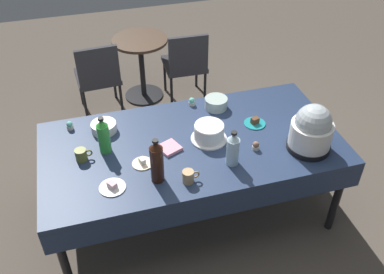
{
  "coord_description": "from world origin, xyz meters",
  "views": [
    {
      "loc": [
        -0.66,
        -2.32,
        2.74
      ],
      "look_at": [
        0.0,
        0.0,
        0.8
      ],
      "focal_mm": 39.77,
      "sensor_mm": 36.0,
      "label": 1
    }
  ],
  "objects": [
    {
      "name": "ground",
      "position": [
        0.0,
        0.0,
        0.0
      ],
      "size": [
        9.0,
        9.0,
        0.0
      ],
      "primitive_type": "plane",
      "color": "brown"
    },
    {
      "name": "potluck_table",
      "position": [
        0.0,
        0.0,
        0.69
      ],
      "size": [
        2.2,
        1.1,
        0.75
      ],
      "color": "navy",
      "rests_on": "ground"
    },
    {
      "name": "frosted_layer_cake",
      "position": [
        0.13,
        0.0,
        0.81
      ],
      "size": [
        0.27,
        0.27,
        0.13
      ],
      "color": "silver",
      "rests_on": "potluck_table"
    },
    {
      "name": "slow_cooker",
      "position": [
        0.79,
        -0.29,
        0.92
      ],
      "size": [
        0.31,
        0.31,
        0.36
      ],
      "color": "black",
      "rests_on": "potluck_table"
    },
    {
      "name": "glass_salad_bowl",
      "position": [
        0.31,
        0.38,
        0.79
      ],
      "size": [
        0.18,
        0.18,
        0.09
      ],
      "primitive_type": "cylinder",
      "color": "#B2C6BC",
      "rests_on": "potluck_table"
    },
    {
      "name": "ceramic_snack_bowl",
      "position": [
        -0.6,
        0.32,
        0.79
      ],
      "size": [
        0.19,
        0.19,
        0.07
      ],
      "primitive_type": "cylinder",
      "color": "silver",
      "rests_on": "potluck_table"
    },
    {
      "name": "dessert_plate_white",
      "position": [
        -0.63,
        -0.31,
        0.76
      ],
      "size": [
        0.17,
        0.17,
        0.05
      ],
      "color": "white",
      "rests_on": "potluck_table"
    },
    {
      "name": "dessert_plate_teal",
      "position": [
        0.53,
        0.08,
        0.76
      ],
      "size": [
        0.17,
        0.17,
        0.06
      ],
      "color": "teal",
      "rests_on": "potluck_table"
    },
    {
      "name": "dessert_plate_cream",
      "position": [
        -0.4,
        -0.13,
        0.76
      ],
      "size": [
        0.14,
        0.14,
        0.05
      ],
      "color": "beige",
      "rests_on": "potluck_table"
    },
    {
      "name": "cupcake_berry",
      "position": [
        0.42,
        -0.2,
        0.78
      ],
      "size": [
        0.05,
        0.05,
        0.07
      ],
      "color": "beige",
      "rests_on": "potluck_table"
    },
    {
      "name": "cupcake_cocoa",
      "position": [
        0.13,
        0.47,
        0.78
      ],
      "size": [
        0.05,
        0.05,
        0.07
      ],
      "color": "beige",
      "rests_on": "potluck_table"
    },
    {
      "name": "cupcake_rose",
      "position": [
        -0.85,
        0.41,
        0.78
      ],
      "size": [
        0.05,
        0.05,
        0.07
      ],
      "color": "beige",
      "rests_on": "potluck_table"
    },
    {
      "name": "soda_bottle_lime_soda",
      "position": [
        -0.62,
        0.08,
        0.89
      ],
      "size": [
        0.09,
        0.09,
        0.29
      ],
      "color": "green",
      "rests_on": "potluck_table"
    },
    {
      "name": "soda_bottle_water",
      "position": [
        0.2,
        -0.29,
        0.88
      ],
      "size": [
        0.09,
        0.09,
        0.27
      ],
      "color": "silver",
      "rests_on": "potluck_table"
    },
    {
      "name": "soda_bottle_cola",
      "position": [
        -0.32,
        -0.31,
        0.91
      ],
      "size": [
        0.09,
        0.09,
        0.34
      ],
      "color": "#33190F",
      "rests_on": "potluck_table"
    },
    {
      "name": "coffee_mug_olive",
      "position": [
        -0.79,
        0.03,
        0.79
      ],
      "size": [
        0.12,
        0.08,
        0.09
      ],
      "color": "olive",
      "rests_on": "potluck_table"
    },
    {
      "name": "coffee_mug_tan",
      "position": [
        -0.13,
        -0.39,
        0.8
      ],
      "size": [
        0.12,
        0.08,
        0.09
      ],
      "color": "tan",
      "rests_on": "potluck_table"
    },
    {
      "name": "paper_napkin_stack",
      "position": [
        -0.18,
        -0.03,
        0.76
      ],
      "size": [
        0.18,
        0.18,
        0.02
      ],
      "primitive_type": "cube",
      "rotation": [
        0.0,
        0.0,
        0.4
      ],
      "color": "pink",
      "rests_on": "potluck_table"
    },
    {
      "name": "maroon_chair_left",
      "position": [
        -0.55,
        1.64,
        0.49
      ],
      "size": [
        0.47,
        0.47,
        0.85
      ],
      "color": "#333338",
      "rests_on": "ground"
    },
    {
      "name": "maroon_chair_right",
      "position": [
        0.4,
        1.64,
        0.49
      ],
      "size": [
        0.45,
        0.45,
        0.85
      ],
      "color": "#333338",
      "rests_on": "ground"
    },
    {
      "name": "round_cafe_table",
      "position": [
        -0.05,
        1.86,
        0.5
      ],
      "size": [
        0.6,
        0.6,
        0.72
      ],
      "color": "#473323",
      "rests_on": "ground"
    }
  ]
}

